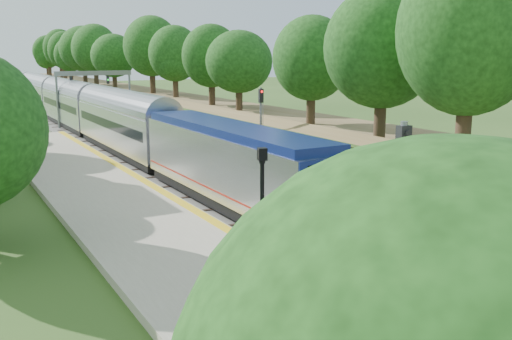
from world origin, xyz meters
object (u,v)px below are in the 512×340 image
train (55,102)px  lamppost_mid (395,295)px  signal_platform (400,210)px  signal_gantry (94,84)px  lamppost_far (262,222)px  signal_farside (261,120)px

train → lamppost_mid: (-3.92, -64.46, 0.16)m
lamppost_mid → signal_platform: (1.02, 1.04, 1.77)m
signal_gantry → lamppost_far: (-6.35, -47.92, -2.36)m
lamppost_mid → signal_platform: size_ratio=0.72×
lamppost_mid → signal_farside: 26.10m
signal_gantry → lamppost_far: bearing=-97.6°
signal_gantry → lamppost_mid: size_ratio=1.92×
lamppost_far → signal_farside: bearing=60.1°
train → signal_platform: size_ratio=18.99×
train → signal_platform: (-2.90, -63.42, 1.93)m
lamppost_mid → lamppost_far: bearing=89.7°
signal_platform → signal_gantry: bearing=84.3°
train → signal_farside: signal_farside is taller
lamppost_far → signal_farside: signal_farside is taller
signal_gantry → train: signal_gantry is taller
signal_gantry → signal_platform: size_ratio=1.39×
lamppost_mid → signal_platform: signal_platform is taller
lamppost_far → signal_farside: size_ratio=0.82×
lamppost_far → signal_farside: 20.23m
signal_platform → signal_farside: 24.73m
signal_gantry → signal_farside: signal_gantry is taller
train → lamppost_far: size_ratio=24.67×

